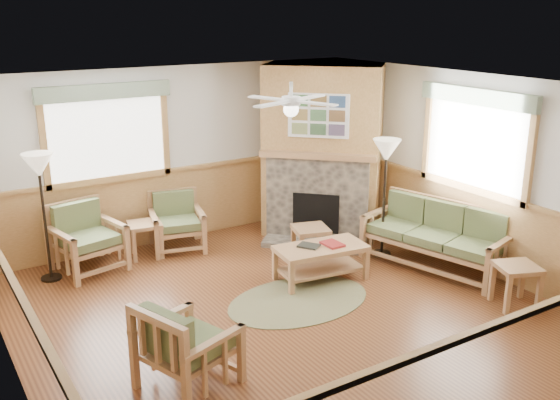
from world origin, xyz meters
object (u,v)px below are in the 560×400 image
end_table_chairs (146,239)px  floor_lamp_right (384,198)px  end_table_sofa (515,286)px  armchair_back_right (177,222)px  coffee_table (321,263)px  armchair_back_left (87,238)px  floor_lamp_left (44,218)px  footstool (311,241)px  armchair_left (188,344)px  sofa (435,237)px

end_table_chairs → floor_lamp_right: floor_lamp_right is taller
end_table_sofa → armchair_back_right: bearing=124.6°
armchair_back_right → coffee_table: armchair_back_right is taller
armchair_back_left → floor_lamp_left: 0.67m
end_table_chairs → floor_lamp_right: size_ratio=0.30×
floor_lamp_left → footstool: bearing=-18.4°
armchair_back_right → floor_lamp_left: bearing=-162.3°
armchair_back_left → end_table_chairs: armchair_back_left is taller
armchair_left → sofa: bearing=-97.8°
sofa → footstool: bearing=-152.7°
sofa → armchair_left: 4.20m
floor_lamp_left → armchair_back_left: bearing=2.7°
armchair_back_left → footstool: armchair_back_left is taller
armchair_left → floor_lamp_right: size_ratio=0.50×
end_table_chairs → floor_lamp_left: bearing=-176.2°
sofa → armchair_back_right: size_ratio=2.32×
armchair_left → coffee_table: 2.85m
end_table_chairs → sofa: bearing=-37.8°
armchair_back_left → end_table_sofa: 5.65m
armchair_back_right → end_table_chairs: (-0.51, -0.02, -0.17)m
sofa → end_table_chairs: (-3.29, 2.55, -0.20)m
sofa → armchair_back_right: (-2.78, 2.57, -0.03)m
end_table_chairs → end_table_sofa: end_table_sofa is taller
armchair_back_left → floor_lamp_left: floor_lamp_left is taller
armchair_back_right → coffee_table: size_ratio=0.71×
coffee_table → floor_lamp_right: floor_lamp_right is taller
armchair_back_left → armchair_left: bearing=-101.6°
sofa → end_table_chairs: 4.16m
end_table_chairs → floor_lamp_left: size_ratio=0.30×
sofa → floor_lamp_left: 5.30m
end_table_chairs → footstool: 2.43m
end_table_chairs → end_table_sofa: size_ratio=0.96×
armchair_left → floor_lamp_left: size_ratio=0.51×
coffee_table → armchair_back_right: bearing=127.3°
footstool → floor_lamp_right: 1.25m
sofa → armchair_back_left: (-4.14, 2.48, 0.01)m
armchair_back_right → end_table_sofa: size_ratio=1.58×
armchair_left → floor_lamp_left: 3.35m
armchair_left → footstool: size_ratio=1.79×
coffee_table → footstool: 0.89m
end_table_chairs → floor_lamp_left: floor_lamp_left is taller
end_table_sofa → floor_lamp_left: 6.06m
armchair_left → armchair_back_left: bearing=-18.5°
coffee_table → end_table_sofa: end_table_sofa is taller
armchair_back_left → end_table_chairs: (0.86, 0.07, -0.21)m
armchair_left → floor_lamp_left: (-0.56, 3.27, 0.43)m
end_table_sofa → footstool: end_table_sofa is taller
sofa → armchair_left: bearing=-94.1°
coffee_table → end_table_sofa: size_ratio=2.23×
sofa → footstool: size_ratio=4.01×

